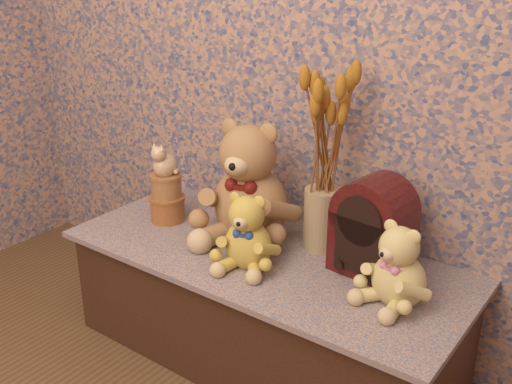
# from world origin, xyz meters

# --- Properties ---
(display_shelf) EXTENTS (1.38, 0.60, 0.41)m
(display_shelf) POSITION_xyz_m (0.00, 1.21, 0.20)
(display_shelf) COLOR #3A4E77
(display_shelf) RESTS_ON ground
(teddy_large) EXTENTS (0.44, 0.49, 0.45)m
(teddy_large) POSITION_xyz_m (-0.13, 1.30, 0.63)
(teddy_large) COLOR #AC7142
(teddy_large) RESTS_ON display_shelf
(teddy_medium) EXTENTS (0.27, 0.30, 0.27)m
(teddy_medium) POSITION_xyz_m (-0.00, 1.12, 0.54)
(teddy_medium) COLOR gold
(teddy_medium) RESTS_ON display_shelf
(teddy_small) EXTENTS (0.28, 0.30, 0.26)m
(teddy_small) POSITION_xyz_m (0.48, 1.20, 0.54)
(teddy_small) COLOR tan
(teddy_small) RESTS_ON display_shelf
(cathedral_radio) EXTENTS (0.24, 0.19, 0.32)m
(cathedral_radio) POSITION_xyz_m (0.34, 1.31, 0.57)
(cathedral_radio) COLOR #3E0B0C
(cathedral_radio) RESTS_ON display_shelf
(ceramic_vase) EXTENTS (0.17, 0.17, 0.21)m
(ceramic_vase) POSITION_xyz_m (0.13, 1.36, 0.51)
(ceramic_vase) COLOR tan
(ceramic_vase) RESTS_ON display_shelf
(dried_stalks) EXTENTS (0.23, 0.23, 0.44)m
(dried_stalks) POSITION_xyz_m (0.13, 1.36, 0.84)
(dried_stalks) COLOR #B1691C
(dried_stalks) RESTS_ON ceramic_vase
(biscuit_tin_lower) EXTENTS (0.14, 0.14, 0.09)m
(biscuit_tin_lower) POSITION_xyz_m (-0.45, 1.22, 0.45)
(biscuit_tin_lower) COLOR #B28834
(biscuit_tin_lower) RESTS_ON display_shelf
(biscuit_tin_upper) EXTENTS (0.14, 0.14, 0.09)m
(biscuit_tin_upper) POSITION_xyz_m (-0.45, 1.22, 0.54)
(biscuit_tin_upper) COLOR tan
(biscuit_tin_upper) RESTS_ON biscuit_tin_lower
(cat_figurine) EXTENTS (0.10, 0.11, 0.13)m
(cat_figurine) POSITION_xyz_m (-0.45, 1.22, 0.65)
(cat_figurine) COLOR silver
(cat_figurine) RESTS_ON biscuit_tin_upper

